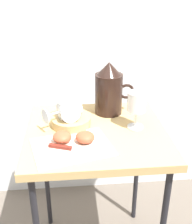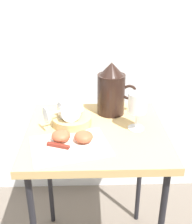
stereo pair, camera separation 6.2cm
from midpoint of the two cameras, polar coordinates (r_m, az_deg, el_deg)
The scene contains 11 objects.
curtain_drape at distance 1.51m, azimuth 0.61°, elevation 19.91°, with size 2.40×0.03×2.20m, color white.
table at distance 1.17m, azimuth 1.53°, elevation -6.62°, with size 0.55×0.51×0.70m.
linen_napkin at distance 1.03m, azimuth -3.45°, elevation -6.79°, with size 0.27×0.20×0.00m, color silver.
basket_tray at distance 1.17m, azimuth -3.27°, elevation -1.76°, with size 0.16×0.16×0.04m, color tan.
pitcher at distance 1.24m, azimuth 4.49°, elevation 3.73°, with size 0.17×0.12×0.23m.
wine_glass_upright at distance 1.11m, azimuth 9.79°, elevation 1.36°, with size 0.07×0.07×0.15m.
wine_glass_tipped_near at distance 1.15m, azimuth -3.83°, elevation 0.59°, with size 0.16×0.13×0.07m.
wine_glass_tipped_far at distance 1.14m, azimuth -3.82°, elevation 0.65°, with size 0.10×0.16×0.08m.
apple_half_left at distance 1.05m, azimuth -5.31°, elevation -4.77°, with size 0.07×0.07×0.04m, color #C15133.
apple_half_right at distance 1.04m, azimuth -0.77°, elevation -4.95°, with size 0.07×0.07×0.04m, color #C15133.
knife at distance 1.01m, azimuth -4.07°, elevation -7.06°, with size 0.21×0.09×0.01m.
Camera 2 is at (-0.03, -0.99, 1.25)m, focal length 46.14 mm.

